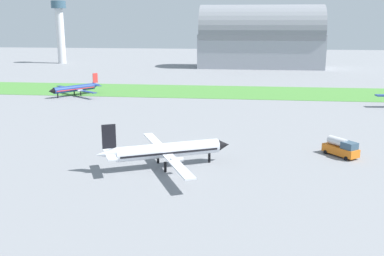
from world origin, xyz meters
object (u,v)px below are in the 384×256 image
at_px(airplane_foreground_turboprop, 166,150).
at_px(fuel_truck_near_gate, 341,148).
at_px(control_tower, 60,27).
at_px(airplane_taxiing_turboprop, 75,88).

distance_m(airplane_foreground_turboprop, fuel_truck_near_gate, 31.31).
bearing_deg(fuel_truck_near_gate, control_tower, 177.82).
bearing_deg(airplane_foreground_turboprop, fuel_truck_near_gate, -7.41).
height_order(airplane_taxiing_turboprop, control_tower, control_tower).
relative_size(airplane_taxiing_turboprop, control_tower, 0.54).
xyz_separation_m(airplane_taxiing_turboprop, control_tower, (-49.11, 105.96, 17.87)).
relative_size(airplane_foreground_turboprop, fuel_truck_near_gate, 3.71).
bearing_deg(fuel_truck_near_gate, airplane_taxiing_turboprop, -167.36).
bearing_deg(control_tower, fuel_truck_near_gate, -53.61).
relative_size(fuel_truck_near_gate, control_tower, 0.19).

